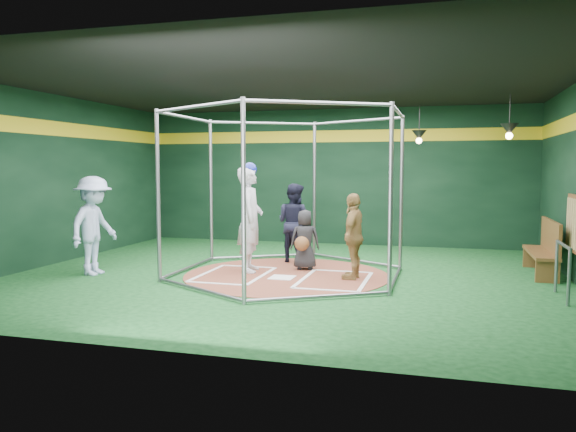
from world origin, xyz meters
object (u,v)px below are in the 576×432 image
(umpire, at_px, (294,223))
(dugout_bench, at_px, (545,247))
(batter_figure, at_px, (250,218))
(visitor_leopard, at_px, (354,236))

(umpire, relative_size, dugout_bench, 0.94)
(batter_figure, relative_size, umpire, 1.26)
(visitor_leopard, relative_size, dugout_bench, 0.87)
(batter_figure, bearing_deg, umpire, 68.01)
(batter_figure, relative_size, dugout_bench, 1.18)
(batter_figure, xyz_separation_m, visitor_leopard, (2.01, -0.17, -0.26))
(umpire, height_order, dugout_bench, umpire)
(batter_figure, xyz_separation_m, umpire, (0.52, 1.29, -0.20))
(visitor_leopard, distance_m, dugout_bench, 3.65)
(visitor_leopard, bearing_deg, dugout_bench, 117.59)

